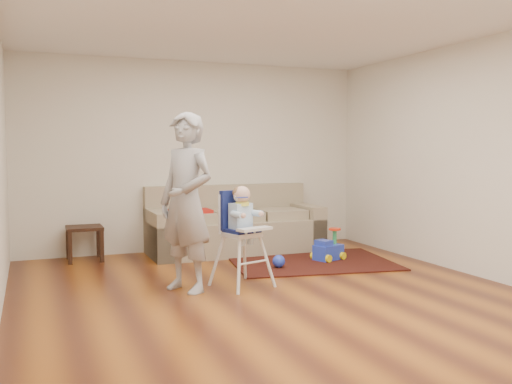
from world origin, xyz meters
name	(u,v)px	position (x,y,z in m)	size (l,w,h in m)	color
ground	(271,293)	(0.00, 0.00, 0.00)	(5.50, 5.50, 0.00)	#481F0F
room_envelope	(252,110)	(0.00, 0.53, 1.88)	(5.04, 5.52, 2.72)	silver
sofa	(235,219)	(0.43, 2.30, 0.47)	(2.42, 0.99, 0.93)	gray
side_table	(85,243)	(-1.59, 2.45, 0.23)	(0.45, 0.45, 0.45)	black
area_rug	(311,262)	(1.10, 1.25, 0.01)	(2.01, 1.51, 0.02)	black
ride_on_toy	(328,244)	(1.36, 1.27, 0.22)	(0.37, 0.26, 0.41)	blue
toy_ball	(279,261)	(0.55, 1.04, 0.09)	(0.15, 0.15, 0.15)	blue
high_chair	(242,238)	(-0.17, 0.38, 0.52)	(0.63, 0.63, 1.08)	silver
adult	(186,202)	(-0.76, 0.41, 0.92)	(0.67, 0.44, 1.83)	#969799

